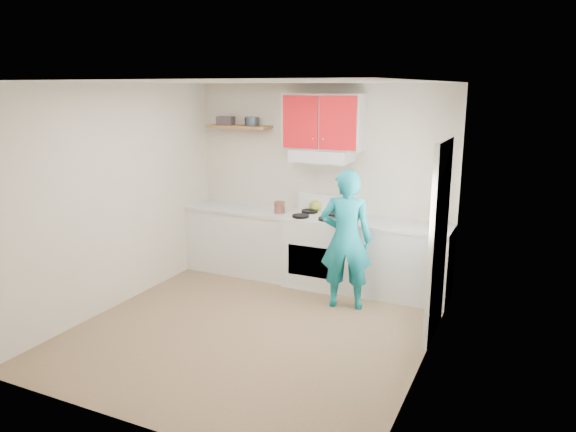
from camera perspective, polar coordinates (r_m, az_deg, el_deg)
The scene contains 21 objects.
floor at distance 5.99m, azimuth -3.61°, elevation -11.76°, with size 3.80×3.80×0.00m, color brown.
ceiling at distance 5.41m, azimuth -4.02°, elevation 13.98°, with size 3.60×3.80×0.04m, color white.
back_wall at distance 7.25m, azimuth 3.45°, elevation 3.53°, with size 3.60×0.04×2.60m, color beige.
front_wall at distance 4.06m, azimuth -16.86°, elevation -5.06°, with size 3.60×0.04×2.60m, color beige.
left_wall at distance 6.60m, azimuth -17.64°, elevation 1.93°, with size 0.04×3.80×2.60m, color beige.
right_wall at distance 4.97m, azimuth 14.72°, elevation -1.54°, with size 0.04×3.80×2.60m, color beige.
door at distance 5.71m, azimuth 15.61°, elevation -2.51°, with size 0.05×0.85×2.05m, color white.
door_glass at distance 5.62m, azimuth 15.61°, elevation 1.69°, with size 0.01×0.55×0.95m, color white.
counter_left at distance 7.62m, azimuth -4.78°, elevation -2.56°, with size 1.52×0.60×0.90m, color silver.
counter_right at distance 6.84m, azimuth 11.35°, elevation -4.67°, with size 1.32×0.60×0.90m, color silver.
stove at distance 7.11m, azimuth 3.14°, elevation -3.62°, with size 0.76×0.65×0.92m, color white.
range_hood at distance 6.95m, azimuth 3.60°, elevation 6.40°, with size 0.76×0.44×0.15m, color silver.
upper_cabinets at distance 6.96m, azimuth 3.82°, elevation 9.92°, with size 1.02×0.33×0.70m, color #B81015.
shelf at distance 7.52m, azimuth -5.18°, elevation 9.40°, with size 0.90×0.30×0.04m, color brown.
books at distance 7.59m, azimuth -6.62°, elevation 9.97°, with size 0.22×0.16×0.12m, color #373035.
tin at distance 7.44m, azimuth -3.86°, elevation 9.97°, with size 0.19×0.19×0.12m, color #333D4C.
kettle at distance 7.24m, azimuth 2.97°, elevation 1.07°, with size 0.18×0.18×0.15m, color olive.
crock at distance 7.14m, azimuth -0.91°, elevation 0.84°, with size 0.14×0.14×0.17m, color brown.
cutting_board at distance 6.76m, azimuth 10.24°, elevation -0.79°, with size 0.28×0.21×0.02m, color olive.
silicone_mat at distance 6.62m, azimuth 13.45°, elevation -1.30°, with size 0.32×0.27×0.01m, color red.
person at distance 6.29m, azimuth 6.17°, elevation -2.48°, with size 0.60×0.40×1.66m, color #0E7681.
Camera 1 is at (2.62, -4.74, 2.55)m, focal length 33.61 mm.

